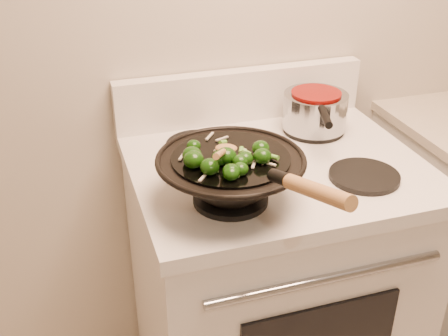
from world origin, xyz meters
name	(u,v)px	position (x,y,z in m)	size (l,w,h in m)	color
stove	(270,289)	(-0.29, 1.17, 0.47)	(0.78, 0.67, 1.08)	white
wok	(232,175)	(-0.47, 1.02, 0.99)	(0.35, 0.57, 0.22)	black
stirfry	(225,159)	(-0.49, 0.99, 1.06)	(0.22, 0.25, 0.04)	#103408
wooden_spoon	(223,151)	(-0.49, 0.99, 1.07)	(0.12, 0.22, 0.10)	#9F6E3E
saucepan	(315,110)	(-0.11, 1.32, 0.99)	(0.19, 0.30, 0.11)	#94979C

